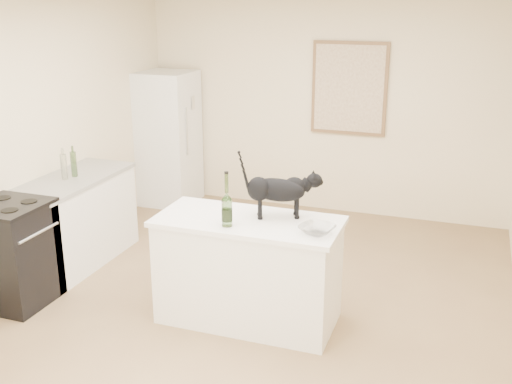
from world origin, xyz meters
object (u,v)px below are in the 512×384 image
Objects in this scene: black_cat at (277,193)px; wine_bottle at (227,202)px; glass_bowl at (317,230)px; stove at (13,255)px; fridge at (168,138)px.

wine_bottle is at bearing -155.70° from black_cat.
black_cat reaches higher than glass_bowl.
glass_bowl is at bearing 6.49° from wine_bottle.
stove is 2.06m from wine_bottle.
wine_bottle is at bearing 6.02° from stove.
fridge is at bearing 125.37° from wine_bottle.
glass_bowl is (0.39, -0.24, -0.18)m from black_cat.
fridge is 3.32m from black_cat.
wine_bottle is 1.49× the size of glass_bowl.
wine_bottle is at bearing -54.63° from fridge.
black_cat reaches higher than stove.
black_cat is at bearing 13.12° from stove.
fridge is at bearing 134.82° from glass_bowl.
wine_bottle reaches higher than stove.
black_cat reaches higher than wine_bottle.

